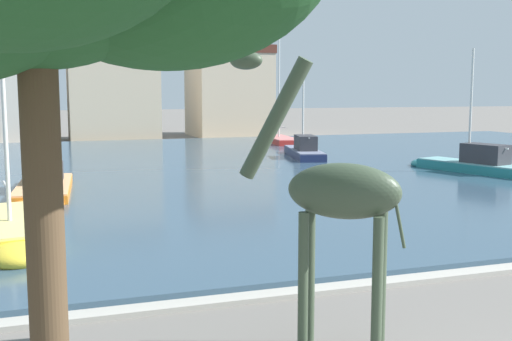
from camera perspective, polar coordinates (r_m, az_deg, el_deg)
harbor_water at (r=34.08m, az=-7.69°, el=0.02°), size 76.28×41.88×0.25m
quay_edge_coping at (r=14.31m, az=9.31°, el=-10.44°), size 76.28×0.50×0.12m
giraffe_statue at (r=10.25m, az=7.22°, el=-2.40°), size 2.63×2.18×5.24m
sailboat_orange at (r=26.58m, az=-19.01°, el=-1.63°), size 2.50×7.41×6.03m
sailboat_red at (r=51.28m, az=2.07°, el=2.80°), size 2.56×7.51×9.16m
sailboat_navy at (r=40.02m, az=4.34°, el=1.75°), size 3.14×7.55×6.41m
sailboat_yellow at (r=18.46m, az=-21.66°, el=-5.59°), size 2.50×6.38×7.16m
sailboat_teal at (r=34.17m, az=19.06°, el=0.46°), size 3.57×7.59×6.60m
townhouse_end_terrace at (r=57.96m, az=-13.06°, el=7.44°), size 8.01×5.68×9.47m
townhouse_narrow_midrow at (r=62.62m, az=-2.56°, el=7.32°), size 7.49×7.77×8.88m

